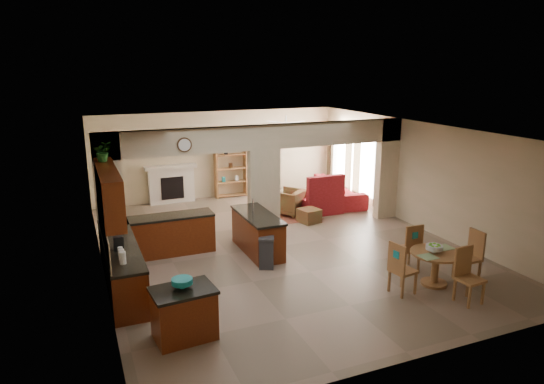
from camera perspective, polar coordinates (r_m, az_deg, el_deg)
name	(u,v)px	position (r m, az deg, el deg)	size (l,w,h in m)	color
floor	(280,246)	(11.68, 0.89, -6.40)	(10.00, 10.00, 0.00)	#776352
ceiling	(280,130)	(10.99, 0.95, 7.35)	(10.00, 10.00, 0.00)	white
wall_back	(218,154)	(15.86, -6.33, 4.41)	(8.00, 8.00, 0.00)	beige
wall_front	(422,271)	(7.19, 17.24, -8.91)	(8.00, 8.00, 0.00)	beige
wall_left	(98,209)	(10.38, -19.78, -1.86)	(10.00, 10.00, 0.00)	beige
wall_right	(419,175)	(13.33, 16.90, 1.90)	(10.00, 10.00, 0.00)	beige
partition_left_pier	(109,195)	(11.36, -18.58, -0.38)	(0.60, 0.25, 2.80)	beige
partition_center_pier	(264,192)	(12.22, -0.96, -0.02)	(0.80, 0.25, 2.20)	beige
partition_right_pier	(387,169)	(13.91, 13.36, 2.66)	(0.60, 0.25, 2.80)	beige
partition_header	(264,137)	(11.95, -0.98, 6.49)	(8.00, 0.25, 0.60)	beige
kitchen_counter	(141,251)	(10.49, -15.21, -6.72)	(2.52, 3.29, 1.48)	#461708
upper_cabinets	(109,192)	(9.48, -18.67, -0.02)	(0.35, 2.40, 0.90)	#461708
peninsula	(258,233)	(11.21, -1.69, -4.83)	(0.70, 1.85, 0.91)	#461708
wall_clock	(184,145)	(11.23, -10.26, 5.48)	(0.34, 0.34, 0.03)	#4B2F19
rug	(289,216)	(13.95, 1.97, -2.84)	(1.60, 1.30, 0.01)	#954536
fireplace	(171,184)	(15.50, -11.75, 0.98)	(1.60, 0.35, 1.20)	beige
shelving_unit	(231,170)	(15.89, -4.89, 2.62)	(1.00, 0.32, 1.80)	brown
window_a	(368,167)	(15.15, 11.28, 2.96)	(0.02, 0.90, 1.90)	white
window_b	(340,157)	(16.56, 8.02, 4.08)	(0.02, 0.90, 1.90)	white
glazed_door	(353,166)	(15.87, 9.56, 3.02)	(0.02, 0.70, 2.10)	white
drape_a_left	(379,170)	(14.64, 12.45, 2.50)	(0.10, 0.28, 2.30)	#43201A
drape_a_right	(357,163)	(15.62, 9.94, 3.37)	(0.10, 0.28, 2.30)	#43201A
drape_b_left	(348,160)	(16.03, 8.99, 3.70)	(0.10, 0.28, 2.30)	#43201A
drape_b_right	(330,154)	(17.05, 6.88, 4.42)	(0.10, 0.28, 2.30)	#43201A
ceiling_fan	(286,123)	(14.35, 1.66, 8.10)	(1.00, 1.00, 0.10)	white
kitchen_island	(184,313)	(7.97, -10.31, -13.87)	(1.03, 0.78, 0.84)	#461708
teal_bowl	(182,283)	(7.79, -10.53, -10.50)	(0.33, 0.33, 0.15)	teal
trash_can	(266,254)	(10.36, -0.66, -7.30)	(0.30, 0.26, 0.64)	#2A2A2D
dining_table	(436,262)	(10.09, 18.69, -7.86)	(1.00, 1.00, 0.68)	brown
fruit_bowl	(434,248)	(9.94, 18.55, -6.30)	(0.32, 0.32, 0.17)	#61C129
sofa	(338,190)	(15.51, 7.76, 0.22)	(0.98, 2.51, 0.73)	maroon
chaise	(319,204)	(14.36, 5.53, -1.43)	(1.17, 0.96, 0.47)	maroon
armchair	(289,202)	(14.05, 1.99, -1.16)	(0.79, 0.81, 0.74)	maroon
ottoman	(309,215)	(13.42, 4.39, -2.77)	(0.52, 0.52, 0.38)	maroon
plant	(103,151)	(10.06, -19.30, 4.54)	(0.36, 0.31, 0.40)	#185215
chair_north	(411,245)	(10.58, 15.98, -6.07)	(0.44, 0.44, 1.02)	brown
chair_east	(471,253)	(10.57, 22.42, -6.67)	(0.44, 0.43, 1.02)	brown
chair_south	(467,273)	(9.59, 21.93, -8.78)	(0.45, 0.45, 1.02)	brown
chair_west	(400,267)	(9.47, 14.85, -8.48)	(0.48, 0.48, 1.02)	brown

